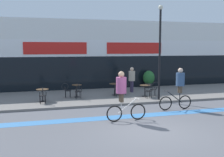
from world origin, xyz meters
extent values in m
plane|color=#5B5B60|center=(0.00, 0.00, 0.00)|extent=(120.00, 120.00, 0.00)
cube|color=slate|center=(0.00, 7.25, 0.06)|extent=(40.00, 5.50, 0.12)
cube|color=silver|center=(0.00, 12.00, 2.59)|extent=(40.00, 4.00, 5.19)
cube|color=black|center=(0.00, 10.03, 1.32)|extent=(38.80, 0.10, 2.40)
cube|color=white|center=(0.00, 10.05, 3.12)|extent=(39.20, 0.14, 1.20)
cube|color=red|center=(-2.94, 9.98, 3.12)|extent=(4.38, 0.08, 0.84)
cube|color=red|center=(2.94, 9.98, 3.12)|extent=(4.38, 0.08, 0.84)
cube|color=#3D7AB7|center=(0.00, 2.26, 0.00)|extent=(36.00, 0.70, 0.01)
cylinder|color=black|center=(-3.95, 6.20, 0.13)|extent=(0.38, 0.38, 0.02)
cylinder|color=black|center=(-3.95, 6.20, 0.46)|extent=(0.07, 0.07, 0.68)
cylinder|color=#4C3823|center=(-3.95, 6.20, 0.82)|extent=(0.69, 0.69, 0.02)
cylinder|color=black|center=(-1.90, 7.02, 0.13)|extent=(0.34, 0.34, 0.02)
cylinder|color=black|center=(-1.90, 7.02, 0.49)|extent=(0.07, 0.07, 0.75)
cylinder|color=#4C3823|center=(-1.90, 7.02, 0.88)|extent=(0.61, 0.61, 0.02)
cylinder|color=black|center=(0.56, 7.08, 0.13)|extent=(0.40, 0.40, 0.02)
cylinder|color=black|center=(0.56, 7.08, 0.48)|extent=(0.07, 0.07, 0.73)
cylinder|color=#4C3823|center=(0.56, 7.08, 0.86)|extent=(0.72, 0.72, 0.02)
cylinder|color=black|center=(2.23, 6.10, 0.13)|extent=(0.35, 0.35, 0.02)
cylinder|color=black|center=(2.23, 6.10, 0.47)|extent=(0.07, 0.07, 0.70)
cylinder|color=#4C3823|center=(2.23, 6.10, 0.83)|extent=(0.63, 0.63, 0.02)
cylinder|color=black|center=(-3.95, 5.65, 0.56)|extent=(0.44, 0.44, 0.03)
cylinder|color=black|center=(-4.10, 5.77, 0.33)|extent=(0.03, 0.03, 0.42)
cylinder|color=black|center=(-3.83, 5.80, 0.33)|extent=(0.03, 0.03, 0.42)
cylinder|color=black|center=(-4.08, 5.50, 0.33)|extent=(0.03, 0.03, 0.42)
cylinder|color=black|center=(-3.80, 5.52, 0.33)|extent=(0.03, 0.03, 0.42)
torus|color=black|center=(-3.93, 5.48, 0.82)|extent=(0.07, 0.41, 0.41)
cylinder|color=black|center=(-4.11, 5.46, 0.68)|extent=(0.03, 0.03, 0.23)
cylinder|color=black|center=(-3.76, 5.50, 0.68)|extent=(0.03, 0.03, 0.23)
cylinder|color=black|center=(-1.90, 6.47, 0.56)|extent=(0.43, 0.43, 0.03)
cylinder|color=black|center=(-2.05, 6.59, 0.33)|extent=(0.03, 0.03, 0.42)
cylinder|color=black|center=(-1.77, 6.62, 0.33)|extent=(0.03, 0.03, 0.42)
cylinder|color=black|center=(-2.02, 6.31, 0.33)|extent=(0.03, 0.03, 0.42)
cylinder|color=black|center=(-1.75, 6.34, 0.33)|extent=(0.03, 0.03, 0.42)
torus|color=black|center=(-1.88, 6.30, 0.82)|extent=(0.06, 0.41, 0.41)
cylinder|color=black|center=(-2.05, 6.28, 0.68)|extent=(0.03, 0.03, 0.23)
cylinder|color=black|center=(-1.71, 6.31, 0.68)|extent=(0.03, 0.03, 0.23)
cylinder|color=black|center=(-2.45, 7.02, 0.56)|extent=(0.41, 0.41, 0.03)
cylinder|color=black|center=(-2.31, 7.16, 0.33)|extent=(0.03, 0.03, 0.42)
cylinder|color=black|center=(-2.30, 6.88, 0.33)|extent=(0.03, 0.03, 0.42)
cylinder|color=black|center=(-2.59, 7.15, 0.33)|extent=(0.03, 0.03, 0.42)
cylinder|color=black|center=(-2.58, 6.87, 0.33)|extent=(0.03, 0.03, 0.42)
torus|color=black|center=(-2.62, 7.01, 0.82)|extent=(0.41, 0.04, 0.41)
cylinder|color=black|center=(-2.62, 7.18, 0.68)|extent=(0.03, 0.03, 0.23)
cylinder|color=black|center=(-2.61, 6.84, 0.68)|extent=(0.03, 0.03, 0.23)
cylinder|color=black|center=(0.56, 6.53, 0.56)|extent=(0.45, 0.45, 0.03)
cylinder|color=black|center=(0.40, 6.65, 0.33)|extent=(0.03, 0.03, 0.42)
cylinder|color=black|center=(0.68, 6.69, 0.33)|extent=(0.03, 0.03, 0.42)
cylinder|color=black|center=(0.44, 6.37, 0.33)|extent=(0.03, 0.03, 0.42)
cylinder|color=black|center=(0.72, 6.41, 0.33)|extent=(0.03, 0.03, 0.42)
torus|color=black|center=(0.58, 6.36, 0.82)|extent=(0.09, 0.41, 0.41)
cylinder|color=black|center=(0.41, 6.33, 0.68)|extent=(0.03, 0.03, 0.23)
cylinder|color=black|center=(0.75, 6.39, 0.68)|extent=(0.03, 0.03, 0.23)
cylinder|color=black|center=(1.11, 7.08, 0.56)|extent=(0.42, 0.42, 0.03)
cylinder|color=black|center=(0.96, 6.94, 0.33)|extent=(0.03, 0.03, 0.42)
cylinder|color=black|center=(0.97, 7.22, 0.33)|extent=(0.03, 0.03, 0.42)
cylinder|color=black|center=(1.24, 6.93, 0.33)|extent=(0.03, 0.03, 0.42)
cylinder|color=black|center=(1.25, 7.21, 0.33)|extent=(0.03, 0.03, 0.42)
torus|color=black|center=(1.28, 7.07, 0.82)|extent=(0.41, 0.04, 0.41)
cylinder|color=black|center=(1.27, 6.90, 0.68)|extent=(0.03, 0.03, 0.23)
cylinder|color=black|center=(1.28, 7.24, 0.68)|extent=(0.03, 0.03, 0.23)
cylinder|color=black|center=(2.23, 5.55, 0.56)|extent=(0.40, 0.40, 0.03)
cylinder|color=black|center=(2.09, 5.69, 0.33)|extent=(0.03, 0.03, 0.42)
cylinder|color=black|center=(2.37, 5.69, 0.33)|extent=(0.03, 0.03, 0.42)
cylinder|color=black|center=(2.09, 5.41, 0.33)|extent=(0.03, 0.03, 0.42)
cylinder|color=black|center=(2.37, 5.41, 0.33)|extent=(0.03, 0.03, 0.42)
torus|color=black|center=(2.23, 5.38, 0.82)|extent=(0.03, 0.41, 0.41)
cylinder|color=black|center=(2.06, 5.38, 0.68)|extent=(0.03, 0.03, 0.23)
cylinder|color=black|center=(2.40, 5.38, 0.68)|extent=(0.03, 0.03, 0.23)
cylinder|color=black|center=(2.78, 6.10, 0.56)|extent=(0.44, 0.44, 0.03)
cylinder|color=black|center=(2.63, 5.98, 0.33)|extent=(0.03, 0.03, 0.42)
cylinder|color=black|center=(2.66, 6.25, 0.33)|extent=(0.03, 0.03, 0.42)
cylinder|color=black|center=(2.90, 5.94, 0.33)|extent=(0.03, 0.03, 0.42)
cylinder|color=black|center=(2.94, 6.22, 0.33)|extent=(0.03, 0.03, 0.42)
torus|color=black|center=(2.95, 6.08, 0.82)|extent=(0.41, 0.08, 0.41)
cylinder|color=black|center=(2.93, 5.91, 0.68)|extent=(0.03, 0.03, 0.23)
cylinder|color=black|center=(2.97, 6.25, 0.68)|extent=(0.03, 0.03, 0.23)
cylinder|color=#232326|center=(3.93, 9.49, 0.31)|extent=(0.55, 0.55, 0.39)
ellipsoid|color=#28662D|center=(3.93, 9.49, 0.88)|extent=(0.88, 0.88, 1.06)
cylinder|color=black|center=(2.65, 4.98, 2.73)|extent=(0.12, 0.12, 5.22)
sphere|color=beige|center=(2.65, 4.98, 5.42)|extent=(0.26, 0.26, 0.26)
torus|color=black|center=(2.05, 2.92, 0.36)|extent=(0.72, 0.07, 0.71)
torus|color=black|center=(3.15, 2.93, 0.36)|extent=(0.72, 0.07, 0.71)
cylinder|color=black|center=(2.55, 2.92, 0.66)|extent=(0.86, 0.06, 0.64)
cylinder|color=black|center=(2.84, 2.93, 0.61)|extent=(0.04, 0.04, 0.50)
cylinder|color=black|center=(2.10, 2.92, 0.97)|extent=(0.04, 0.48, 0.03)
cylinder|color=#4C3D2D|center=(2.85, 2.84, 1.04)|extent=(0.15, 0.15, 0.36)
cylinder|color=#4C3D2D|center=(2.84, 3.01, 1.04)|extent=(0.15, 0.15, 0.36)
cylinder|color=#334C70|center=(2.84, 2.93, 1.55)|extent=(0.44, 0.44, 0.66)
sphere|color=beige|center=(2.84, 2.93, 2.01)|extent=(0.25, 0.25, 0.25)
torus|color=black|center=(0.08, 1.64, 0.36)|extent=(0.71, 0.09, 0.71)
torus|color=black|center=(-1.02, 1.58, 0.36)|extent=(0.71, 0.09, 0.71)
cylinder|color=silver|center=(-0.42, 1.62, 0.66)|extent=(0.85, 0.09, 0.64)
cylinder|color=silver|center=(-0.71, 1.60, 0.60)|extent=(0.04, 0.04, 0.50)
cylinder|color=silver|center=(0.02, 1.64, 0.96)|extent=(0.05, 0.48, 0.03)
cylinder|color=#4C3D2D|center=(-0.72, 1.68, 1.04)|extent=(0.16, 0.16, 0.38)
cylinder|color=#4C3D2D|center=(-0.71, 1.51, 1.04)|extent=(0.16, 0.16, 0.38)
cylinder|color=#A84C7F|center=(-0.71, 1.60, 1.57)|extent=(0.47, 0.47, 0.68)
sphere|color=tan|center=(-0.71, 1.60, 2.04)|extent=(0.26, 0.26, 0.26)
cylinder|color=#382D47|center=(1.97, 7.95, 0.51)|extent=(0.18, 0.18, 0.78)
cylinder|color=#382D47|center=(2.00, 7.79, 0.51)|extent=(0.18, 0.18, 0.78)
cylinder|color=#B2A38E|center=(1.99, 7.87, 1.24)|extent=(0.53, 0.53, 0.68)
sphere|color=beige|center=(1.99, 7.87, 1.71)|extent=(0.25, 0.25, 0.25)
camera|label=1|loc=(-3.98, -8.92, 3.16)|focal=42.00mm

